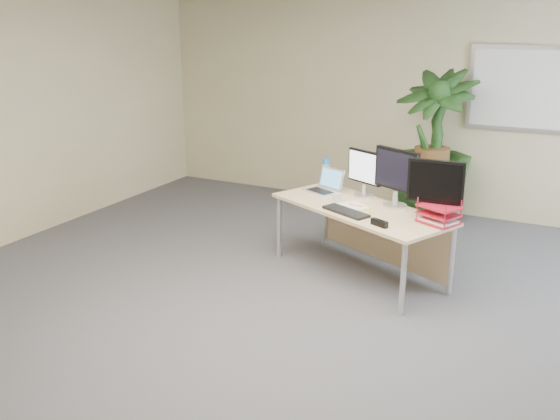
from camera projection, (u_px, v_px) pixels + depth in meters
The scene contains 17 objects.
floor at pixel (262, 354), 4.52m from camera, with size 8.00×8.00×0.00m, color #434347.
back_wall at pixel (421, 101), 7.50m from camera, with size 7.00×0.04×2.70m, color #C2B089.
whiteboard at pixel (528, 89), 6.89m from camera, with size 1.30×0.04×0.95m.
desk at pixel (367, 219), 5.79m from camera, with size 1.87×1.38×0.66m.
floor_plant at pixel (431, 160), 7.12m from camera, with size 0.84×0.84×1.50m, color #153814.
monitor_left at pixel (364, 170), 5.95m from camera, with size 0.38×0.20×0.45m.
monitor_right at pixel (396, 174), 5.61m from camera, with size 0.46×0.24×0.54m.
monitor_dark at pixel (435, 186), 5.24m from camera, with size 0.48×0.22×0.53m.
laptop at pixel (325, 186), 6.18m from camera, with size 0.40×0.38×0.23m.
keyboard at pixel (346, 212), 5.53m from camera, with size 0.46×0.15×0.03m, color black.
coffee_mug at pixel (337, 198), 5.83m from camera, with size 0.11×0.08×0.09m.
spiral_notebook at pixel (353, 206), 5.71m from camera, with size 0.27×0.20×0.01m, color white.
orange_pen at pixel (356, 205), 5.70m from camera, with size 0.01×0.01×0.14m, color orange.
yellow_highlighter at pixel (370, 211), 5.56m from camera, with size 0.02×0.02×0.12m, color #FEF21A.
water_bottle at pixel (326, 172), 6.38m from camera, with size 0.07×0.07×0.29m.
letter_tray at pixel (438, 216), 5.24m from camera, with size 0.39×0.35×0.15m.
stapler at pixel (379, 223), 5.18m from camera, with size 0.16×0.04×0.05m, color black.
Camera 1 is at (1.94, -3.49, 2.36)m, focal length 40.00 mm.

